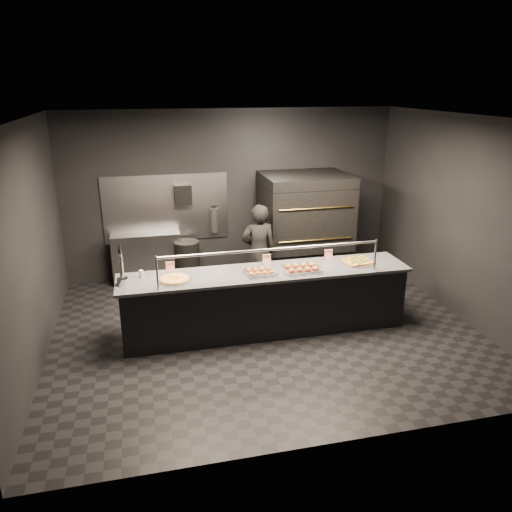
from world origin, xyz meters
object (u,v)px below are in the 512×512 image
Objects in this scene: fire_extinguisher at (215,220)px; slider_tray_b at (302,268)px; worker at (258,252)px; square_pizza at (358,261)px; beer_tap at (122,272)px; trash_bin at (187,262)px; prep_shelf at (147,258)px; service_counter at (266,301)px; pizza_oven at (304,226)px; round_pizza at (175,279)px; slider_tray_a at (260,272)px; towel_dispenser at (183,195)px.

fire_extinguisher is 2.63m from slider_tray_b.
fire_extinguisher is 0.32× the size of worker.
fire_extinguisher is at bearing 126.48° from square_pizza.
beer_tap is 0.78× the size of trash_bin.
prep_shelf is at bearing 81.74° from beer_tap.
fire_extinguisher reaches higher than square_pizza.
service_counter reaches higher than square_pizza.
service_counter is at bearing -122.27° from pizza_oven.
trash_bin is at bearing 80.46° from round_pizza.
prep_shelf reaches higher than trash_bin.
beer_tap reaches higher than fire_extinguisher.
worker is at bearing -40.87° from trash_bin.
beer_tap is 1.18× the size of square_pizza.
service_counter is 1.35m from round_pizza.
worker is (-1.21, 1.18, -0.14)m from square_pizza.
slider_tray_a is 0.83× the size of slider_tray_b.
service_counter is 3.42× the size of prep_shelf.
towel_dispenser reaches higher than trash_bin.
service_counter is 2.82m from prep_shelf.
service_counter is at bearing -69.37° from towel_dispenser.
pizza_oven is at bearing 31.62° from beer_tap.
slider_tray_b is (2.10, -2.41, 0.50)m from prep_shelf.
worker is at bearing -65.69° from fire_extinguisher.
worker reaches higher than round_pizza.
towel_dispenser is 2.54m from round_pizza.
round_pizza is 0.29× the size of worker.
square_pizza is at bearing 1.15° from beer_tap.
pizza_oven is 2.52× the size of trash_bin.
prep_shelf is 0.72m from trash_bin.
worker is at bearing 103.54° from slider_tray_b.
pizza_oven is 3.78× the size of fire_extinguisher.
square_pizza is 0.31× the size of worker.
pizza_oven reaches higher than round_pizza.
service_counter is 2.15× the size of pizza_oven.
service_counter is at bearing -67.31° from trash_bin.
slider_tray_a is at bearing -175.83° from square_pizza.
pizza_oven reaches higher than towel_dispenser.
trash_bin is (0.37, 2.19, -0.56)m from round_pizza.
round_pizza is 0.96× the size of slider_tray_a.
slider_tray_b is 2.70m from trash_bin.
pizza_oven reaches higher than slider_tray_b.
pizza_oven is 3.69m from beer_tap.
towel_dispenser is 0.74m from fire_extinguisher.
fire_extinguisher is 0.87× the size of slider_tray_b.
service_counter is 8.77× the size of round_pizza.
square_pizza is at bearing 4.17° from slider_tray_a.
fire_extinguisher is at bearing 24.26° from trash_bin.
beer_tap reaches higher than service_counter.
slider_tray_a reaches higher than square_pizza.
pizza_oven is 3.24× the size of beer_tap.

